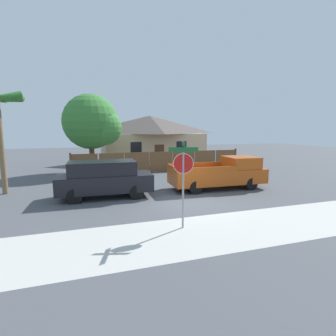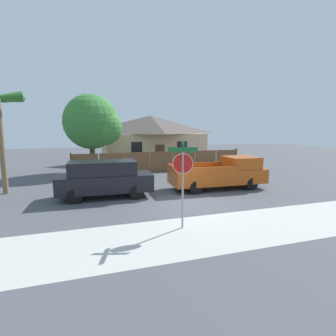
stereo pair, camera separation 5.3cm
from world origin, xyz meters
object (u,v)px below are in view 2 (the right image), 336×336
(oak_tree, at_px, (94,123))
(orange_pickup, at_px, (221,173))
(stop_sign, at_px, (183,170))
(house, at_px, (151,138))
(red_suv, at_px, (105,178))

(oak_tree, relative_size, orange_pickup, 1.10)
(orange_pickup, height_order, stop_sign, stop_sign)
(oak_tree, height_order, stop_sign, oak_tree)
(oak_tree, xyz_separation_m, orange_pickup, (6.74, -8.08, -3.01))
(house, height_order, orange_pickup, house)
(house, xyz_separation_m, red_suv, (-5.82, -13.57, -1.49))
(red_suv, distance_m, orange_pickup, 6.65)
(house, bearing_deg, orange_pickup, -86.53)
(orange_pickup, bearing_deg, oak_tree, 131.95)
(house, distance_m, orange_pickup, 13.70)
(red_suv, bearing_deg, house, 68.92)
(orange_pickup, bearing_deg, red_suv, -177.96)
(house, relative_size, red_suv, 2.23)
(red_suv, xyz_separation_m, orange_pickup, (6.64, -0.01, -0.12))
(oak_tree, bearing_deg, red_suv, -89.35)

